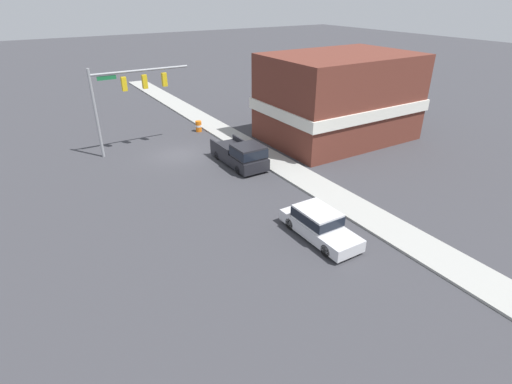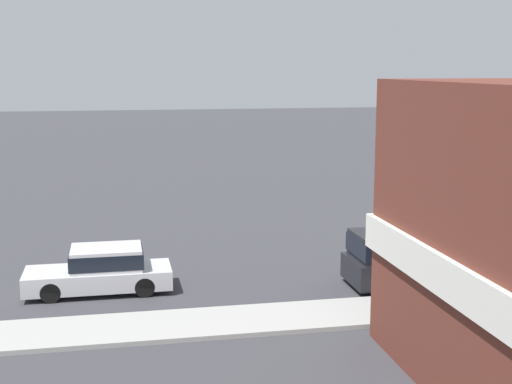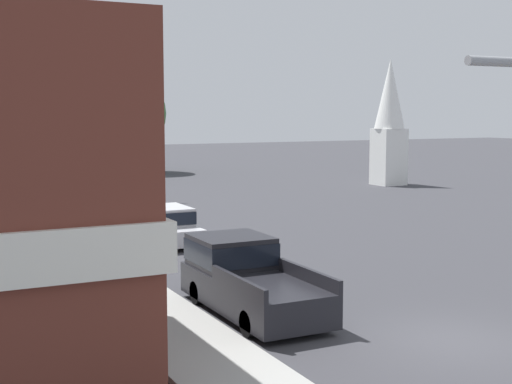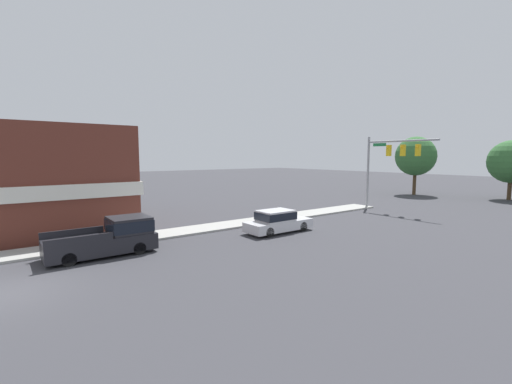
{
  "view_description": "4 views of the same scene",
  "coord_description": "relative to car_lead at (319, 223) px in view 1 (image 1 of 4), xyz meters",
  "views": [
    {
      "loc": [
        10.43,
        28.61,
        11.79
      ],
      "look_at": [
        -0.1,
        11.63,
        1.67
      ],
      "focal_mm": 28.0,
      "sensor_mm": 36.0,
      "label": 1
    },
    {
      "loc": [
        -25.5,
        14.5,
        7.51
      ],
      "look_at": [
        -0.29,
        9.45,
        2.95
      ],
      "focal_mm": 50.0,
      "sensor_mm": 36.0,
      "label": 2
    },
    {
      "loc": [
        -11.48,
        -12.53,
        5.39
      ],
      "look_at": [
        0.64,
        11.7,
        2.34
      ],
      "focal_mm": 50.0,
      "sensor_mm": 36.0,
      "label": 3
    },
    {
      "loc": [
        15.61,
        0.06,
        5.2
      ],
      "look_at": [
        -0.58,
        12.23,
        3.06
      ],
      "focal_mm": 24.0,
      "sensor_mm": 36.0,
      "label": 4
    }
  ],
  "objects": [
    {
      "name": "ground_plane",
      "position": [
        1.88,
        -15.03,
        -0.8
      ],
      "size": [
        200.0,
        200.0,
        0.0
      ],
      "primitive_type": "plane",
      "color": "#38383D"
    },
    {
      "name": "car_lead",
      "position": [
        0.0,
        0.0,
        0.0
      ],
      "size": [
        1.83,
        4.83,
        1.54
      ],
      "color": "black",
      "rests_on": "ground"
    },
    {
      "name": "pickup_truck_parked",
      "position": [
        -1.35,
        -10.41,
        0.14
      ],
      "size": [
        2.13,
        5.35,
        1.91
      ],
      "color": "black",
      "rests_on": "ground"
    },
    {
      "name": "construction_barrel",
      "position": [
        -2.02,
        -19.67,
        -0.29
      ],
      "size": [
        0.57,
        0.57,
        1.0
      ],
      "color": "orange",
      "rests_on": "ground"
    },
    {
      "name": "corner_brick_building",
      "position": [
        -11.69,
        -11.67,
        2.73
      ],
      "size": [
        12.64,
        8.76,
        7.18
      ],
      "color": "brown",
      "rests_on": "ground"
    },
    {
      "name": "sidewalk_curb",
      "position": [
        -3.82,
        -15.03,
        -0.73
      ],
      "size": [
        2.4,
        60.0,
        0.14
      ],
      "color": "#9E9E99",
      "rests_on": "ground"
    },
    {
      "name": "near_signal_assembly",
      "position": [
        4.42,
        -17.84,
        4.21
      ],
      "size": [
        7.71,
        0.49,
        6.8
      ],
      "color": "gray",
      "rests_on": "ground"
    }
  ]
}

